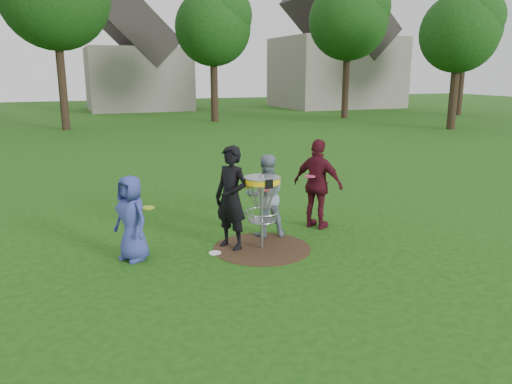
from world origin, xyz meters
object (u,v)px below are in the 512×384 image
object	(u,v)px
player_black	(231,198)
disc_golf_basket	(262,195)
player_blue	(132,218)
player_grey	(266,196)
player_maroon	(318,184)

from	to	relation	value
player_black	disc_golf_basket	xyz separation A→B (m)	(0.50, -0.25, 0.07)
player_black	disc_golf_basket	distance (m)	0.56
player_blue	player_grey	xyz separation A→B (m)	(2.62, 0.37, 0.07)
player_black	player_grey	xyz separation A→B (m)	(0.85, 0.42, -0.14)
player_grey	player_maroon	size ratio (longest dim) A/B	0.88
player_black	player_grey	distance (m)	0.96
player_grey	disc_golf_basket	xyz separation A→B (m)	(-0.35, -0.68, 0.21)
player_blue	player_maroon	bearing A→B (deg)	65.68
player_blue	player_black	world-z (taller)	player_black
player_maroon	player_black	bearing A→B (deg)	69.76
player_blue	player_maroon	world-z (taller)	player_maroon
disc_golf_basket	player_blue	bearing A→B (deg)	172.31
player_blue	player_black	distance (m)	1.78
player_blue	disc_golf_basket	bearing A→B (deg)	51.29
disc_golf_basket	player_black	bearing A→B (deg)	153.10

